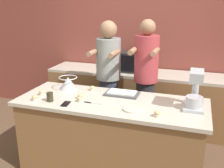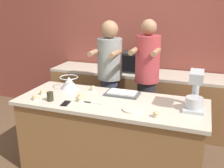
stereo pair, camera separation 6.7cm
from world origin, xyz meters
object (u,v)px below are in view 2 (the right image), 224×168
Objects in this scene: small_plate at (132,109)px; cupcake_4 at (43,92)px; cupcake_3 at (93,88)px; cupcake_5 at (35,97)px; stand_mixer at (195,93)px; cell_phone at (66,103)px; baking_tray at (122,93)px; drinking_glass at (50,96)px; mixing_bowl at (69,82)px; knife at (92,103)px; person_right at (147,83)px; microwave_oven at (134,62)px; person_left at (110,80)px; cupcake_0 at (80,96)px; cupcake_1 at (156,114)px; cupcake_2 at (80,99)px.

small_plate is 3.13× the size of cupcake_4.
cupcake_5 is (-0.48, -0.51, 0.00)m from cupcake_3.
stand_mixer is 2.64× the size of cell_phone.
drinking_glass reaches higher than baking_tray.
baking_tray is (0.70, 0.00, -0.06)m from mixing_bowl.
cell_phone is at bearing 0.95° from cupcake_5.
mixing_bowl reaches higher than knife.
cupcake_4 reaches higher than cell_phone.
person_right reaches higher than baking_tray.
cell_phone is 0.28m from knife.
microwave_oven is at bearing 104.25° from small_plate.
cupcake_4 is (-0.56, -0.76, 0.01)m from person_left.
cupcake_0 is (-0.18, 0.09, 0.03)m from knife.
drinking_glass reaches higher than cupcake_1.
knife is (-0.42, -0.82, -0.03)m from person_right.
person_left is at bearing 83.55° from cupcake_0.
microwave_oven is at bearing 118.65° from person_right.
person_right is 27.63× the size of cupcake_3.
person_left reaches higher than microwave_oven.
drinking_glass is at bearing -147.93° from cupcake_0.
cupcake_4 and cupcake_5 have the same top height.
cell_phone is at bearing -135.97° from cupcake_2.
knife is (-0.23, -0.36, -0.02)m from baking_tray.
drinking_glass is at bearing -147.03° from baking_tray.
microwave_oven reaches higher than drinking_glass.
cupcake_1 is (0.63, -1.55, -0.13)m from microwave_oven.
small_plate is 0.46m from knife.
drinking_glass is (-0.88, -0.91, 0.02)m from person_right.
cupcake_1 is at bearing -72.31° from person_right.
person_right is 27.63× the size of cupcake_5.
small_plate is at bearing 2.84° from drinking_glass.
cupcake_4 is (-0.75, -1.36, -0.13)m from microwave_oven.
cupcake_3 is 1.00× the size of cupcake_4.
cupcake_0 is at bearing -93.85° from cupcake_3.
small_plate is at bearing -57.18° from person_left.
person_left reaches higher than stand_mixer.
person_left reaches higher than small_plate.
person_left reaches higher than cupcake_5.
small_plate is at bearing -11.54° from cupcake_0.
baking_tray is 0.69m from cupcake_1.
microwave_oven is at bearing 64.88° from cupcake_5.
cell_phone is 0.69× the size of knife.
mixing_bowl is at bearing -117.39° from microwave_oven.
microwave_oven is at bearing 80.82° from cupcake_2.
mixing_bowl reaches higher than cupcake_1.
stand_mixer is 1.35m from cell_phone.
knife is (0.46, 0.09, -0.05)m from drinking_glass.
person_right is 27.63× the size of cupcake_1.
person_right is at bearing -61.35° from microwave_oven.
microwave_oven reaches higher than mixing_bowl.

